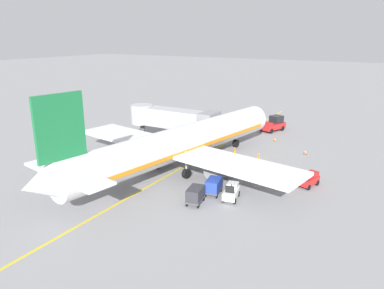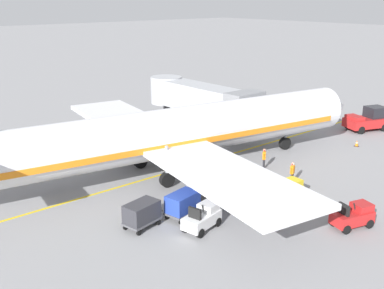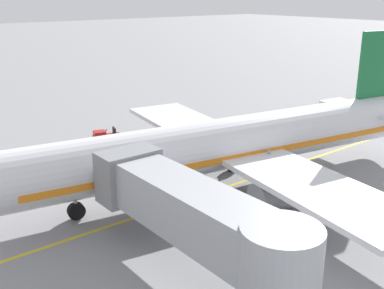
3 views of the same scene
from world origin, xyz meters
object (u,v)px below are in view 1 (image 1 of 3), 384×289
at_px(jet_bridge, 172,118).
at_px(baggage_tug_spare, 309,179).
at_px(ground_crew_loader, 258,160).
at_px(parked_airliner, 181,143).
at_px(pushback_tractor, 273,124).
at_px(baggage_tug_trailing, 263,171).
at_px(safety_cone_nose_right, 305,152).
at_px(baggage_cart_front, 214,185).
at_px(ground_crew_wing_walker, 234,153).
at_px(baggage_tug_lead, 231,192).
at_px(safety_cone_nose_left, 275,139).
at_px(baggage_cart_second_in_train, 195,194).

bearing_deg(jet_bridge, baggage_tug_spare, -17.31).
bearing_deg(ground_crew_loader, parked_airliner, -145.48).
bearing_deg(parked_airliner, ground_crew_loader, 34.52).
bearing_deg(pushback_tractor, baggage_tug_trailing, -74.04).
distance_m(ground_crew_loader, safety_cone_nose_right, 8.69).
height_order(baggage_cart_front, ground_crew_loader, ground_crew_loader).
distance_m(baggage_tug_spare, ground_crew_wing_walker, 10.58).
distance_m(parked_airliner, baggage_tug_lead, 9.82).
bearing_deg(jet_bridge, safety_cone_nose_left, 30.67).
bearing_deg(ground_crew_loader, safety_cone_nose_left, 98.99).
bearing_deg(baggage_cart_front, baggage_tug_trailing, 68.45).
bearing_deg(parked_airliner, ground_crew_wing_walker, 56.10).
height_order(jet_bridge, pushback_tractor, jet_bridge).
height_order(baggage_tug_trailing, ground_crew_loader, ground_crew_loader).
bearing_deg(baggage_cart_second_in_train, safety_cone_nose_right, 75.68).
bearing_deg(parked_airliner, jet_bridge, 128.56).
bearing_deg(baggage_cart_second_in_train, ground_crew_loader, 82.82).
bearing_deg(ground_crew_wing_walker, safety_cone_nose_left, 81.78).
bearing_deg(baggage_cart_second_in_train, baggage_cart_front, 79.50).
xyz_separation_m(parked_airliner, baggage_cart_front, (6.48, -4.31, -2.24)).
relative_size(baggage_tug_lead, safety_cone_nose_right, 4.58).
bearing_deg(ground_crew_loader, baggage_tug_spare, -21.42).
bearing_deg(ground_crew_wing_walker, baggage_cart_front, -76.76).
bearing_deg(jet_bridge, safety_cone_nose_right, 11.51).
xyz_separation_m(baggage_cart_second_in_train, ground_crew_loader, (1.53, 12.18, 0.00)).
height_order(jet_bridge, baggage_cart_front, jet_bridge).
height_order(baggage_tug_spare, baggage_cart_front, baggage_tug_spare).
height_order(baggage_cart_front, safety_cone_nose_left, baggage_cart_front).
xyz_separation_m(parked_airliner, ground_crew_loader, (7.51, 5.16, -2.23)).
height_order(baggage_cart_front, ground_crew_wing_walker, ground_crew_wing_walker).
relative_size(baggage_tug_trailing, ground_crew_loader, 1.50).
distance_m(jet_bridge, safety_cone_nose_right, 19.14).
height_order(parked_airliner, baggage_cart_second_in_train, parked_airliner).
relative_size(baggage_tug_lead, baggage_cart_front, 0.91).
bearing_deg(jet_bridge, parked_airliner, -51.44).
distance_m(baggage_cart_front, ground_crew_wing_walker, 10.61).
height_order(jet_bridge, baggage_cart_second_in_train, jet_bridge).
height_order(jet_bridge, ground_crew_wing_walker, jet_bridge).
relative_size(ground_crew_wing_walker, ground_crew_loader, 1.00).
relative_size(pushback_tractor, baggage_tug_trailing, 1.92).
bearing_deg(parked_airliner, baggage_tug_spare, 10.48).
distance_m(jet_bridge, baggage_cart_front, 19.59).
xyz_separation_m(pushback_tractor, safety_cone_nose_left, (2.31, -5.78, -0.81)).
height_order(parked_airliner, baggage_tug_trailing, parked_airliner).
height_order(baggage_tug_trailing, baggage_cart_second_in_train, baggage_tug_trailing).
bearing_deg(ground_crew_loader, baggage_cart_second_in_train, -97.18).
height_order(baggage_tug_trailing, baggage_cart_front, baggage_tug_trailing).
bearing_deg(safety_cone_nose_right, baggage_tug_trailing, -100.43).
relative_size(baggage_tug_trailing, safety_cone_nose_left, 4.31).
bearing_deg(baggage_tug_lead, jet_bridge, 139.20).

